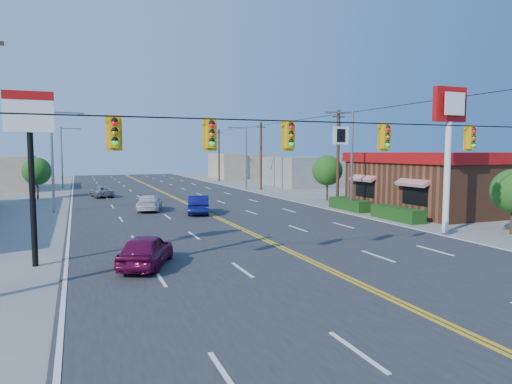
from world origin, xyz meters
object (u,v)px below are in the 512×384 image
object	(u,v)px
car_blue	(199,205)
car_white	(149,203)
car_silver	(102,192)
car_magenta	(146,252)
kfc	(457,181)
kfc_pylon	(449,130)
pizza_hut_sign	(30,141)
signal_span	(313,149)

from	to	relation	value
car_blue	car_white	bearing A→B (deg)	-29.54
car_white	car_silver	world-z (taller)	car_white
car_silver	car_white	bearing A→B (deg)	94.97
car_magenta	car_blue	size ratio (longest dim) A/B	0.93
kfc	kfc_pylon	world-z (taller)	kfc_pylon
pizza_hut_sign	car_magenta	bearing A→B (deg)	-25.06
kfc	car_magenta	xyz separation A→B (m)	(-26.62, -10.00, -1.70)
kfc_pylon	pizza_hut_sign	size ratio (longest dim) A/B	1.24
car_white	kfc_pylon	bearing A→B (deg)	146.63
kfc	car_blue	distance (m)	21.23
pizza_hut_sign	car_blue	world-z (taller)	pizza_hut_sign
car_white	car_silver	bearing A→B (deg)	-63.28
car_silver	signal_span	bearing A→B (deg)	93.61
kfc_pylon	kfc	bearing A→B (deg)	41.95
kfc	car_blue	world-z (taller)	kfc
car_magenta	kfc	bearing A→B (deg)	-136.33
kfc	pizza_hut_sign	size ratio (longest dim) A/B	2.38
signal_span	car_silver	size ratio (longest dim) A/B	6.03
car_magenta	car_white	distance (m)	18.27
signal_span	car_white	distance (m)	20.85
car_silver	kfc_pylon	bearing A→B (deg)	113.70
kfc_pylon	car_white	bearing A→B (deg)	132.91
car_white	car_silver	xyz separation A→B (m)	(-2.98, 12.91, -0.07)
kfc	car_magenta	distance (m)	28.49
signal_span	car_blue	distance (m)	17.39
kfc	car_magenta	bearing A→B (deg)	-159.41
car_magenta	car_blue	world-z (taller)	car_blue
car_magenta	car_silver	world-z (taller)	car_magenta
kfc	kfc_pylon	size ratio (longest dim) A/B	1.92
pizza_hut_sign	car_magenta	world-z (taller)	pizza_hut_sign
kfc_pylon	car_magenta	distance (m)	18.62
signal_span	car_blue	size ratio (longest dim) A/B	5.65
car_white	car_silver	distance (m)	13.25
car_blue	car_silver	world-z (taller)	car_blue
signal_span	car_blue	world-z (taller)	signal_span
pizza_hut_sign	car_magenta	size ratio (longest dim) A/B	1.72
signal_span	kfc	bearing A→B (deg)	30.94
kfc	car_magenta	size ratio (longest dim) A/B	4.08
car_magenta	car_blue	xyz separation A→B (m)	(6.02, 14.87, 0.03)
car_blue	car_silver	distance (m)	17.25
kfc	car_white	bearing A→B (deg)	161.32
pizza_hut_sign	car_blue	size ratio (longest dim) A/B	1.59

